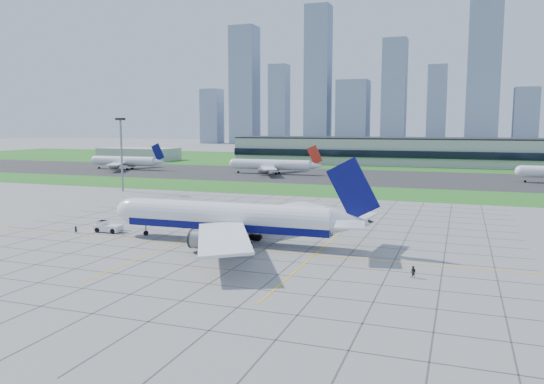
{
  "coord_description": "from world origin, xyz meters",
  "views": [
    {
      "loc": [
        42.17,
        -91.77,
        23.14
      ],
      "look_at": [
        -0.83,
        28.16,
        7.0
      ],
      "focal_mm": 35.0,
      "sensor_mm": 36.0,
      "label": 1
    }
  ],
  "objects_px": {
    "light_mast": "(121,145)",
    "pushback_tug": "(107,227)",
    "distant_jet_1": "(272,165)",
    "airliner": "(230,218)",
    "crew_far": "(413,272)",
    "distant_jet_0": "(125,161)",
    "crew_near": "(76,229)"
  },
  "relations": [
    {
      "from": "light_mast",
      "to": "pushback_tug",
      "type": "distance_m",
      "value": 75.45
    },
    {
      "from": "light_mast",
      "to": "distant_jet_1",
      "type": "relative_size",
      "value": 0.58
    },
    {
      "from": "airliner",
      "to": "crew_far",
      "type": "xyz_separation_m",
      "value": [
        36.65,
        -13.63,
        -3.84
      ]
    },
    {
      "from": "pushback_tug",
      "to": "light_mast",
      "type": "bearing_deg",
      "value": 121.86
    },
    {
      "from": "airliner",
      "to": "distant_jet_0",
      "type": "relative_size",
      "value": 1.32
    },
    {
      "from": "pushback_tug",
      "to": "crew_far",
      "type": "bearing_deg",
      "value": -12.7
    },
    {
      "from": "light_mast",
      "to": "crew_far",
      "type": "distance_m",
      "value": 131.14
    },
    {
      "from": "airliner",
      "to": "distant_jet_0",
      "type": "xyz_separation_m",
      "value": [
        -122.64,
        139.86,
        -0.29
      ]
    },
    {
      "from": "pushback_tug",
      "to": "airliner",
      "type": "bearing_deg",
      "value": -1.03
    },
    {
      "from": "distant_jet_1",
      "to": "crew_far",
      "type": "bearing_deg",
      "value": -63.22
    },
    {
      "from": "pushback_tug",
      "to": "distant_jet_1",
      "type": "bearing_deg",
      "value": 94.01
    },
    {
      "from": "distant_jet_0",
      "to": "pushback_tug",
      "type": "bearing_deg",
      "value": -56.25
    },
    {
      "from": "crew_near",
      "to": "crew_far",
      "type": "distance_m",
      "value": 71.92
    },
    {
      "from": "pushback_tug",
      "to": "crew_near",
      "type": "distance_m",
      "value": 6.48
    },
    {
      "from": "airliner",
      "to": "crew_near",
      "type": "xyz_separation_m",
      "value": [
        -34.56,
        -3.6,
        -3.92
      ]
    },
    {
      "from": "pushback_tug",
      "to": "crew_far",
      "type": "height_order",
      "value": "pushback_tug"
    },
    {
      "from": "light_mast",
      "to": "distant_jet_1",
      "type": "bearing_deg",
      "value": 70.68
    },
    {
      "from": "pushback_tug",
      "to": "crew_near",
      "type": "bearing_deg",
      "value": -146.92
    },
    {
      "from": "airliner",
      "to": "distant_jet_0",
      "type": "bearing_deg",
      "value": 130.26
    },
    {
      "from": "light_mast",
      "to": "pushback_tug",
      "type": "relative_size",
      "value": 2.97
    },
    {
      "from": "light_mast",
      "to": "airliner",
      "type": "height_order",
      "value": "light_mast"
    },
    {
      "from": "crew_near",
      "to": "crew_far",
      "type": "bearing_deg",
      "value": -58.06
    },
    {
      "from": "crew_near",
      "to": "light_mast",
      "type": "bearing_deg",
      "value": 67.81
    },
    {
      "from": "distant_jet_1",
      "to": "light_mast",
      "type": "bearing_deg",
      "value": -109.32
    },
    {
      "from": "pushback_tug",
      "to": "distant_jet_1",
      "type": "xyz_separation_m",
      "value": [
        -12.35,
        141.27,
        3.42
      ]
    },
    {
      "from": "crew_near",
      "to": "crew_far",
      "type": "relative_size",
      "value": 0.91
    },
    {
      "from": "light_mast",
      "to": "crew_near",
      "type": "distance_m",
      "value": 75.91
    },
    {
      "from": "distant_jet_0",
      "to": "crew_far",
      "type": "bearing_deg",
      "value": -43.94
    },
    {
      "from": "crew_near",
      "to": "distant_jet_0",
      "type": "bearing_deg",
      "value": 71.5
    },
    {
      "from": "airliner",
      "to": "pushback_tug",
      "type": "xyz_separation_m",
      "value": [
        -29.2,
        0.02,
        -3.71
      ]
    },
    {
      "from": "light_mast",
      "to": "pushback_tug",
      "type": "xyz_separation_m",
      "value": [
        40.1,
        -62.11,
        -15.12
      ]
    },
    {
      "from": "crew_far",
      "to": "distant_jet_0",
      "type": "height_order",
      "value": "distant_jet_0"
    }
  ]
}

